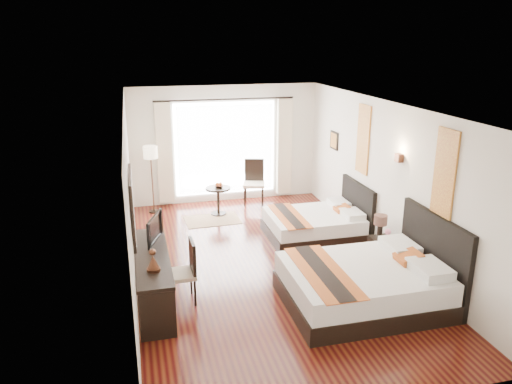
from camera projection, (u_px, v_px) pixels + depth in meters
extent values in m
cube|color=#350909|center=(266.00, 264.00, 8.89)|extent=(4.50, 7.50, 0.01)
cube|color=white|center=(267.00, 107.00, 8.05)|extent=(4.50, 7.50, 0.02)
cube|color=silver|center=(386.00, 180.00, 8.99)|extent=(0.01, 7.50, 2.80)
cube|color=silver|center=(130.00, 199.00, 7.95)|extent=(0.01, 7.50, 2.80)
cube|color=silver|center=(225.00, 144.00, 11.94)|extent=(4.50, 0.01, 2.80)
cube|color=silver|center=(364.00, 295.00, 5.01)|extent=(4.50, 0.01, 2.80)
cube|color=white|center=(225.00, 149.00, 11.95)|extent=(2.40, 0.02, 2.20)
cube|color=white|center=(226.00, 149.00, 11.90)|extent=(2.30, 0.02, 2.10)
cube|color=beige|center=(164.00, 154.00, 11.53)|extent=(0.35, 0.14, 2.35)
cube|color=beige|center=(284.00, 147.00, 12.20)|extent=(0.35, 0.14, 2.35)
cube|color=maroon|center=(445.00, 175.00, 7.26)|extent=(0.03, 0.50, 1.35)
cube|color=maroon|center=(363.00, 139.00, 9.73)|extent=(0.03, 0.50, 1.35)
cube|color=#442518|center=(399.00, 158.00, 8.39)|extent=(0.10, 0.14, 0.14)
cube|color=black|center=(132.00, 206.00, 7.16)|extent=(0.04, 1.25, 0.95)
cube|color=white|center=(134.00, 206.00, 7.16)|extent=(0.01, 1.12, 0.82)
cube|color=black|center=(361.00, 296.00, 7.52)|extent=(2.26, 1.77, 0.28)
cube|color=silver|center=(362.00, 277.00, 7.43)|extent=(2.20, 1.73, 0.33)
cube|color=black|center=(433.00, 256.00, 7.64)|extent=(0.08, 1.77, 1.33)
cube|color=#A93E1B|center=(323.00, 272.00, 7.23)|extent=(0.61, 1.83, 0.02)
cube|color=black|center=(313.00, 232.00, 10.05)|extent=(1.82, 1.42, 0.22)
cube|color=silver|center=(313.00, 220.00, 9.98)|extent=(1.76, 1.38, 0.27)
cube|color=black|center=(357.00, 208.00, 10.15)|extent=(0.08, 1.42, 1.06)
cube|color=#A93E1B|center=(289.00, 216.00, 9.82)|extent=(0.49, 1.48, 0.02)
cube|color=black|center=(383.00, 251.00, 8.86)|extent=(0.39, 0.48, 0.46)
cylinder|color=black|center=(380.00, 230.00, 8.84)|extent=(0.10, 0.10, 0.20)
cylinder|color=#3B251C|center=(381.00, 220.00, 8.79)|extent=(0.23, 0.23, 0.18)
imported|color=black|center=(388.00, 236.00, 8.65)|extent=(0.16, 0.16, 0.13)
cube|color=black|center=(153.00, 278.00, 7.56)|extent=(0.50, 2.20, 0.76)
imported|color=black|center=(150.00, 228.00, 7.90)|extent=(0.34, 0.73, 0.43)
cube|color=beige|center=(180.00, 275.00, 7.49)|extent=(0.47, 0.47, 0.06)
cube|color=black|center=(193.00, 256.00, 7.47)|extent=(0.06, 0.42, 0.50)
cylinder|color=black|center=(154.00, 211.00, 11.49)|extent=(0.23, 0.23, 0.03)
cylinder|color=#442518|center=(152.00, 184.00, 11.29)|extent=(0.03, 0.03, 1.32)
cylinder|color=#FDEBC6|center=(150.00, 152.00, 11.08)|extent=(0.31, 0.31, 0.27)
cylinder|color=black|center=(218.00, 201.00, 11.25)|extent=(0.55, 0.55, 0.64)
imported|color=#442418|center=(219.00, 186.00, 11.14)|extent=(0.24, 0.24, 0.05)
cube|color=beige|center=(254.00, 184.00, 11.92)|extent=(0.61, 0.61, 0.07)
cube|color=black|center=(254.00, 170.00, 12.04)|extent=(0.46, 0.18, 0.55)
cube|color=#9F7E5F|center=(212.00, 220.00, 10.99)|extent=(1.21, 0.85, 0.01)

